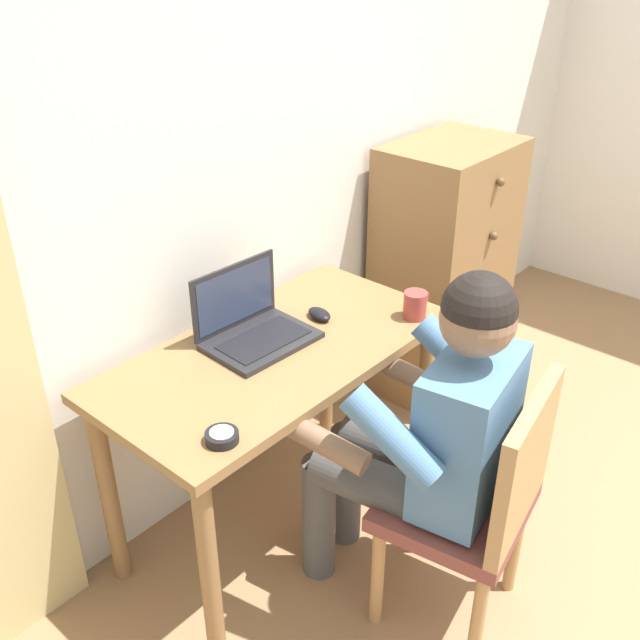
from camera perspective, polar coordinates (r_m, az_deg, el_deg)
wall_back at (r=2.65m, az=-2.71°, el=13.79°), size 4.80×0.05×2.50m
desk at (r=2.38m, az=-3.41°, el=-4.68°), size 1.17×0.59×0.75m
dresser at (r=3.27m, az=9.60°, el=3.81°), size 0.58×0.45×1.14m
chair at (r=2.21m, az=12.39°, el=-13.53°), size 0.48×0.47×0.87m
person_seated at (r=2.14m, az=8.34°, el=-8.36°), size 0.60×0.63×1.19m
laptop at (r=2.35m, az=-5.33°, el=-0.39°), size 0.35×0.27×0.24m
computer_mouse at (r=2.48m, az=-0.05°, el=0.47°), size 0.08×0.11×0.03m
desk_clock at (r=1.95m, az=-7.69°, el=-9.05°), size 0.09×0.09×0.03m
coffee_mug at (r=2.49m, az=7.49°, el=1.20°), size 0.12×0.08×0.09m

